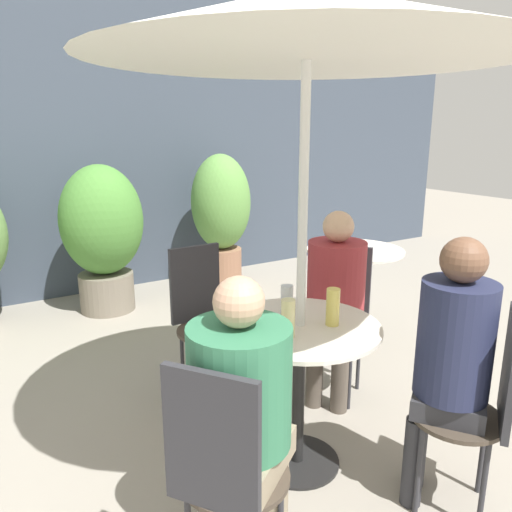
% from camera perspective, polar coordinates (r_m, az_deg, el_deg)
% --- Properties ---
extents(ground_plane, '(20.00, 20.00, 0.00)m').
position_cam_1_polar(ground_plane, '(2.57, 5.05, -26.04)').
color(ground_plane, gray).
extents(storefront_wall, '(10.00, 0.06, 3.00)m').
position_cam_1_polar(storefront_wall, '(5.25, -19.07, 12.00)').
color(storefront_wall, '#3D4756').
rests_on(storefront_wall, ground_plane).
extents(cafe_table_near, '(0.77, 0.77, 0.76)m').
position_cam_1_polar(cafe_table_near, '(2.48, 4.98, -11.77)').
color(cafe_table_near, black).
rests_on(cafe_table_near, ground_plane).
extents(cafe_table_far, '(0.74, 0.74, 0.76)m').
position_cam_1_polar(cafe_table_far, '(3.95, 11.13, -1.95)').
color(cafe_table_far, black).
rests_on(cafe_table_far, ground_plane).
extents(bistro_chair_0, '(0.45, 0.45, 0.95)m').
position_cam_1_polar(bistro_chair_0, '(1.84, -3.77, -22.75)').
color(bistro_chair_0, '#42382D').
rests_on(bistro_chair_0, ground_plane).
extents(bistro_chair_1, '(0.45, 0.45, 0.95)m').
position_cam_1_polar(bistro_chair_1, '(2.40, 24.62, -14.49)').
color(bistro_chair_1, '#42382D').
rests_on(bistro_chair_1, ground_plane).
extents(bistro_chair_2, '(0.45, 0.45, 0.95)m').
position_cam_1_polar(bistro_chair_2, '(3.22, 9.59, -5.83)').
color(bistro_chair_2, '#42382D').
rests_on(bistro_chair_2, ground_plane).
extents(bistro_chair_3, '(0.40, 0.40, 0.95)m').
position_cam_1_polar(bistro_chair_3, '(3.18, -6.28, -5.96)').
color(bistro_chair_3, '#42382D').
rests_on(bistro_chair_3, ground_plane).
extents(seated_person_0, '(0.47, 0.46, 1.19)m').
position_cam_1_polar(seated_person_0, '(1.87, -1.64, -16.65)').
color(seated_person_0, gray).
rests_on(seated_person_0, ground_plane).
extents(seated_person_1, '(0.39, 0.40, 1.24)m').
position_cam_1_polar(seated_person_1, '(2.32, 21.35, -10.19)').
color(seated_person_1, '#2D2D33').
rests_on(seated_person_1, ground_plane).
extents(seated_person_2, '(0.44, 0.43, 1.20)m').
position_cam_1_polar(seated_person_2, '(3.03, 9.02, -4.09)').
color(seated_person_2, brown).
rests_on(seated_person_2, ground_plane).
extents(beer_glass_0, '(0.06, 0.06, 0.18)m').
position_cam_1_polar(beer_glass_0, '(2.24, 3.68, -7.11)').
color(beer_glass_0, beige).
rests_on(beer_glass_0, cafe_table_near).
extents(beer_glass_1, '(0.06, 0.06, 0.18)m').
position_cam_1_polar(beer_glass_1, '(2.39, 8.77, -5.77)').
color(beer_glass_1, '#DBC65B').
rests_on(beer_glass_1, cafe_table_near).
extents(beer_glass_2, '(0.06, 0.06, 0.15)m').
position_cam_1_polar(beer_glass_2, '(2.51, 3.55, -5.02)').
color(beer_glass_2, silver).
rests_on(beer_glass_2, cafe_table_near).
extents(potted_plant_1, '(0.74, 0.74, 1.35)m').
position_cam_1_polar(potted_plant_1, '(4.72, -17.16, 2.82)').
color(potted_plant_1, slate).
rests_on(potted_plant_1, ground_plane).
extents(potted_plant_2, '(0.62, 0.62, 1.40)m').
position_cam_1_polar(potted_plant_2, '(5.25, -4.02, 4.96)').
color(potted_plant_2, '#93664C').
rests_on(potted_plant_2, ground_plane).
extents(umbrella, '(1.90, 1.90, 2.22)m').
position_cam_1_polar(umbrella, '(2.26, 5.90, 24.83)').
color(umbrella, silver).
rests_on(umbrella, ground_plane).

